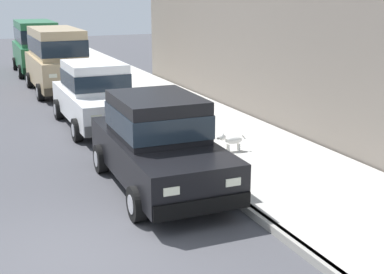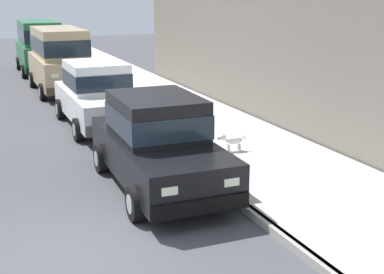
% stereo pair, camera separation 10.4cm
% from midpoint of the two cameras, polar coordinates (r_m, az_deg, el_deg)
% --- Properties ---
extents(ground_plane, '(80.00, 80.00, 0.00)m').
position_cam_midpoint_polar(ground_plane, '(8.56, -12.06, -12.23)').
color(ground_plane, '#424247').
extents(curb, '(0.16, 64.00, 0.14)m').
position_cam_midpoint_polar(curb, '(9.55, 7.27, -8.49)').
color(curb, gray).
rests_on(curb, ground).
extents(sidewalk, '(3.60, 64.00, 0.14)m').
position_cam_midpoint_polar(sidewalk, '(10.52, 15.84, -6.66)').
color(sidewalk, '#B7B5AD').
rests_on(sidewalk, ground).
extents(car_black_sedan, '(2.10, 4.64, 1.92)m').
position_cam_midpoint_polar(car_black_sedan, '(10.73, -3.46, -0.47)').
color(car_black_sedan, black).
rests_on(car_black_sedan, ground).
extents(car_white_sedan, '(2.05, 4.61, 1.92)m').
position_cam_midpoint_polar(car_white_sedan, '(15.93, -10.03, 4.64)').
color(car_white_sedan, white).
rests_on(car_white_sedan, ground).
extents(car_tan_van, '(2.16, 4.91, 2.52)m').
position_cam_midpoint_polar(car_tan_van, '(21.74, -14.01, 8.41)').
color(car_tan_van, tan).
rests_on(car_tan_van, ground).
extents(car_green_van, '(2.19, 4.93, 2.52)m').
position_cam_midpoint_polar(car_green_van, '(27.19, -16.08, 9.62)').
color(car_green_van, '#23663D').
rests_on(car_green_van, ground).
extents(dog_white, '(0.75, 0.27, 0.49)m').
position_cam_midpoint_polar(dog_white, '(12.87, 4.53, -0.32)').
color(dog_white, white).
rests_on(dog_white, sidewalk).
extents(building_facade, '(0.50, 20.00, 4.63)m').
position_cam_midpoint_polar(building_facade, '(15.92, 8.99, 9.54)').
color(building_facade, slate).
rests_on(building_facade, ground).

